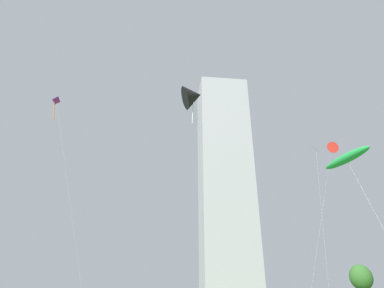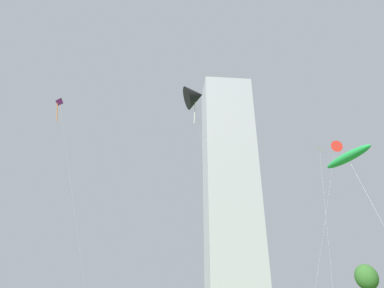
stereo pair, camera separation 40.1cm
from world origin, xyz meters
name	(u,v)px [view 1 (the left image)]	position (x,y,z in m)	size (l,w,h in m)	color
kite_flying_1	(316,150)	(19.15, 28.20, 22.63)	(4.39, 3.59, 23.58)	silver
kite_flying_3	(193,96)	(-0.78, 20.22, 25.53)	(5.97, 7.84, 27.34)	silver
kite_flying_4	(331,149)	(23.81, 31.66, 24.76)	(10.54, 3.60, 25.82)	silver
kite_flying_7	(346,158)	(9.34, 7.01, 11.69)	(1.57, 5.70, 12.14)	silver
kite_flying_8	(56,107)	(-19.64, 26.78, 26.74)	(8.49, 1.41, 28.14)	silver
park_tree_0	(361,278)	(29.52, 39.98, 5.29)	(3.61, 3.61, 7.38)	brown
distant_highrise_0	(226,180)	(27.86, 130.27, 53.94)	(24.44, 18.96, 107.88)	#A8A8AD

